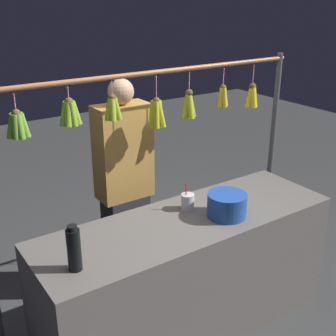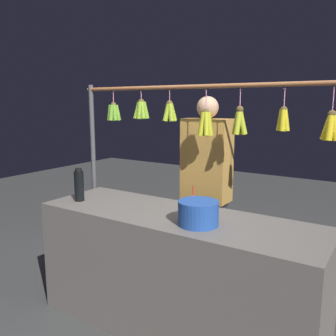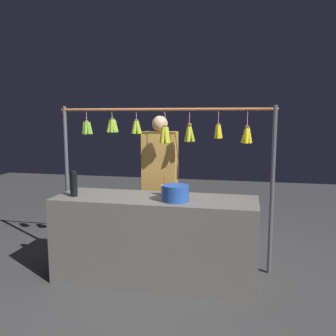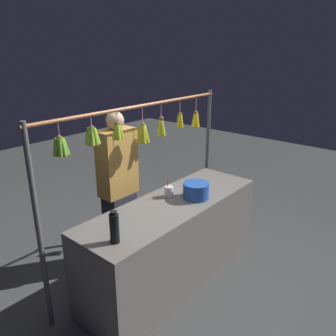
{
  "view_description": "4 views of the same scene",
  "coord_description": "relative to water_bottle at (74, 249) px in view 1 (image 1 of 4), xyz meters",
  "views": [
    {
      "loc": [
        1.54,
        2.02,
        2.23
      ],
      "look_at": [
        0.16,
        0.0,
        1.26
      ],
      "focal_mm": 47.34,
      "sensor_mm": 36.0,
      "label": 1
    },
    {
      "loc": [
        -1.26,
        2.04,
        1.63
      ],
      "look_at": [
        0.06,
        0.0,
        1.19
      ],
      "focal_mm": 38.47,
      "sensor_mm": 36.0,
      "label": 2
    },
    {
      "loc": [
        -0.87,
        3.45,
        1.68
      ],
      "look_at": [
        -0.14,
        0.0,
        1.17
      ],
      "focal_mm": 38.64,
      "sensor_mm": 36.0,
      "label": 3
    },
    {
      "loc": [
        2.28,
        1.88,
        2.28
      ],
      "look_at": [
        0.07,
        0.0,
        1.24
      ],
      "focal_mm": 36.27,
      "sensor_mm": 36.0,
      "label": 4
    }
  ],
  "objects": [
    {
      "name": "blue_bucket",
      "position": [
        -1.06,
        -0.01,
        -0.05
      ],
      "size": [
        0.26,
        0.26,
        0.16
      ],
      "primitive_type": "cylinder",
      "color": "#244FA9",
      "rests_on": "market_counter"
    },
    {
      "name": "water_bottle",
      "position": [
        0.0,
        0.0,
        0.0
      ],
      "size": [
        0.07,
        0.07,
        0.26
      ],
      "color": "black",
      "rests_on": "market_counter"
    },
    {
      "name": "vendor_person",
      "position": [
        -0.72,
        -0.77,
        -0.16
      ],
      "size": [
        0.4,
        0.22,
        1.68
      ],
      "color": "#2D2D38",
      "rests_on": "ground"
    },
    {
      "name": "drink_cup",
      "position": [
        -0.91,
        -0.23,
        -0.07
      ],
      "size": [
        0.09,
        0.09,
        0.19
      ],
      "color": "silver",
      "rests_on": "market_counter"
    },
    {
      "name": "ground_plane",
      "position": [
        -0.83,
        -0.11,
        -0.99
      ],
      "size": [
        12.0,
        12.0,
        0.0
      ],
      "primitive_type": "plane",
      "color": "#3F3F3F"
    },
    {
      "name": "display_rack",
      "position": [
        -0.79,
        -0.51,
        0.34
      ],
      "size": [
        2.39,
        0.13,
        1.79
      ],
      "color": "#4C4C51",
      "rests_on": "ground"
    },
    {
      "name": "market_counter",
      "position": [
        -0.83,
        -0.11,
        -0.56
      ],
      "size": [
        2.05,
        0.65,
        0.87
      ],
      "primitive_type": "cube",
      "color": "#66605B",
      "rests_on": "ground"
    }
  ]
}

